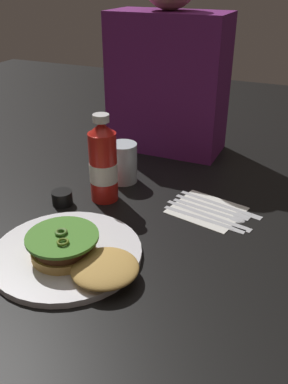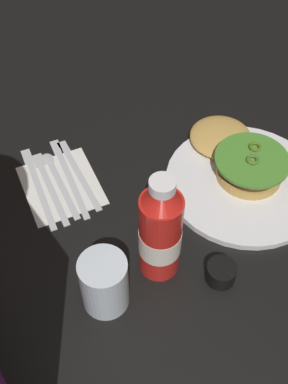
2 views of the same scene
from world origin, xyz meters
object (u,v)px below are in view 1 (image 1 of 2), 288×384
(condiment_cup, at_px, (62,198))
(napkin, at_px, (207,210))
(burger_sandwich, at_px, (78,253))
(butter_knife, at_px, (208,219))
(spoon_utensil, at_px, (218,212))
(dinner_plate, at_px, (67,253))
(table_knife, at_px, (213,216))
(fork_utensil, at_px, (218,207))
(water_glass, at_px, (123,163))
(steak_knife, at_px, (225,205))
(diner_person, at_px, (168,71))
(ketchup_bottle, at_px, (103,164))

(condiment_cup, bearing_deg, napkin, 18.87)
(burger_sandwich, xyz_separation_m, condiment_cup, (-0.17, 0.19, -0.02))
(butter_knife, bearing_deg, condiment_cup, -168.89)
(butter_knife, xyz_separation_m, spoon_utensil, (0.01, 0.04, 0.00))
(dinner_plate, relative_size, spoon_utensil, 1.63)
(table_knife, bearing_deg, napkin, 129.98)
(butter_knife, xyz_separation_m, table_knife, (0.01, 0.02, 0.00))
(burger_sandwich, distance_m, spoon_utensil, 0.35)
(condiment_cup, bearing_deg, fork_utensil, 20.10)
(dinner_plate, xyz_separation_m, condiment_cup, (-0.12, 0.17, 0.01))
(dinner_plate, distance_m, burger_sandwich, 0.05)
(spoon_utensil, bearing_deg, water_glass, 166.69)
(fork_utensil, bearing_deg, burger_sandwich, -119.94)
(napkin, distance_m, steak_knife, 0.05)
(burger_sandwich, xyz_separation_m, spoon_utensil, (0.19, 0.30, -0.03))
(butter_knife, height_order, table_knife, same)
(table_knife, xyz_separation_m, spoon_utensil, (0.01, 0.02, 0.00))
(burger_sandwich, relative_size, steak_knife, 1.09)
(burger_sandwich, relative_size, spoon_utensil, 1.27)
(dinner_plate, xyz_separation_m, diner_person, (-0.03, 0.61, 0.23))
(condiment_cup, height_order, fork_utensil, condiment_cup)
(table_knife, height_order, fork_utensil, same)
(dinner_plate, height_order, diner_person, diner_person)
(water_glass, distance_m, steak_knife, 0.29)
(napkin, bearing_deg, table_knife, -50.02)
(diner_person, bearing_deg, table_knife, -54.56)
(water_glass, bearing_deg, condiment_cup, -114.49)
(steak_knife, relative_size, diner_person, 0.38)
(napkin, bearing_deg, burger_sandwich, -117.99)
(burger_sandwich, xyz_separation_m, butter_knife, (0.18, 0.26, -0.03))
(butter_knife, bearing_deg, ketchup_bottle, -179.58)
(butter_knife, distance_m, spoon_utensil, 0.04)
(dinner_plate, distance_m, butter_knife, 0.32)
(condiment_cup, bearing_deg, steak_knife, 21.95)
(dinner_plate, distance_m, table_knife, 0.34)
(napkin, height_order, steak_knife, steak_knife)
(napkin, bearing_deg, steak_knife, 44.47)
(burger_sandwich, bearing_deg, dinner_plate, 152.58)
(water_glass, height_order, condiment_cup, water_glass)
(butter_knife, relative_size, table_knife, 0.93)
(condiment_cup, relative_size, steak_knife, 0.23)
(water_glass, height_order, fork_utensil, water_glass)
(ketchup_bottle, height_order, steak_knife, ketchup_bottle)
(diner_person, bearing_deg, butter_knife, -56.44)
(water_glass, xyz_separation_m, condiment_cup, (-0.08, -0.17, -0.04))
(ketchup_bottle, xyz_separation_m, water_glass, (-0.00, 0.11, -0.04))
(dinner_plate, relative_size, ketchup_bottle, 1.38)
(napkin, relative_size, table_knife, 0.73)
(condiment_cup, height_order, steak_knife, condiment_cup)
(napkin, distance_m, diner_person, 0.47)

